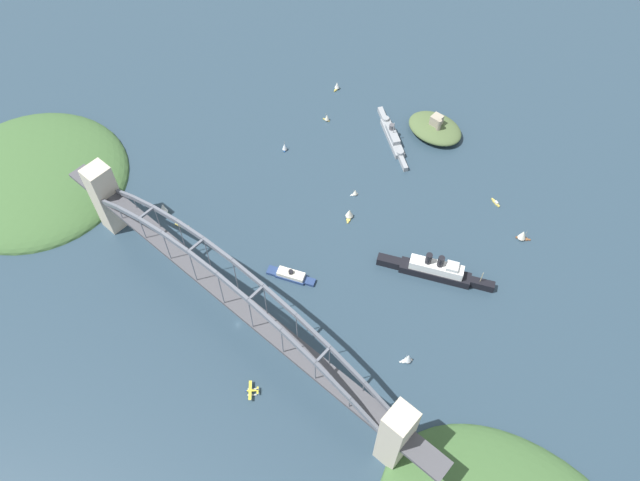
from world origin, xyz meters
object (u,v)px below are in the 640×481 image
object	(u,v)px
small_boat_6	(355,192)
small_boat_4	(163,208)
small_boat_1	(182,225)
harbor_arch_bridge	(232,299)
small_boat_9	(349,213)
ocean_liner	(435,270)
fort_island_mid_harbor	(435,128)
small_boat_3	(285,147)
small_boat_8	(408,358)
harbor_ferry_steamer	(291,275)
naval_cruiser	(392,136)
small_boat_2	(337,86)
small_boat_0	(496,203)
small_boat_5	(523,235)
seaplane_taxiing_near_bridge	(252,391)
small_boat_7	(327,117)

from	to	relation	value
small_boat_6	small_boat_4	bearing A→B (deg)	-131.67
small_boat_1	harbor_arch_bridge	bearing A→B (deg)	-18.50
harbor_arch_bridge	small_boat_9	distance (m)	116.58
small_boat_6	harbor_arch_bridge	bearing A→B (deg)	-84.85
ocean_liner	fort_island_mid_harbor	distance (m)	135.79
small_boat_1	small_boat_3	distance (m)	102.51
small_boat_6	small_boat_8	xyz separation A→B (m)	(108.40, -81.53, 1.60)
small_boat_4	small_boat_8	bearing A→B (deg)	6.35
harbor_arch_bridge	fort_island_mid_harbor	bearing A→B (deg)	91.34
harbor_ferry_steamer	small_boat_1	bearing A→B (deg)	-167.48
small_boat_4	small_boat_6	distance (m)	139.11
harbor_ferry_steamer	small_boat_8	size ratio (longest dim) A/B	3.50
naval_cruiser	small_boat_2	bearing A→B (deg)	166.77
ocean_liner	small_boat_1	bearing A→B (deg)	-152.15
harbor_arch_bridge	naval_cruiser	world-z (taller)	harbor_arch_bridge
ocean_liner	small_boat_0	xyz separation A→B (m)	(-1.97, 81.12, -5.43)
harbor_arch_bridge	ocean_liner	world-z (taller)	harbor_arch_bridge
ocean_liner	small_boat_9	size ratio (longest dim) A/B	7.81
small_boat_1	small_boat_5	size ratio (longest dim) A/B	1.02
fort_island_mid_harbor	seaplane_taxiing_near_bridge	distance (m)	254.08
small_boat_4	small_boat_7	bearing A→B (deg)	80.35
fort_island_mid_harbor	small_boat_8	bearing A→B (deg)	-59.55
small_boat_0	small_boat_5	world-z (taller)	small_boat_5
harbor_arch_bridge	seaplane_taxiing_near_bridge	world-z (taller)	harbor_arch_bridge
small_boat_3	small_boat_4	world-z (taller)	small_boat_4
fort_island_mid_harbor	small_boat_8	xyz separation A→B (m)	(101.73, -173.08, -0.85)
small_boat_3	small_boat_4	distance (m)	105.23
small_boat_3	small_boat_6	xyz separation A→B (m)	(70.15, 1.07, -0.82)
ocean_liner	small_boat_5	distance (m)	71.49
small_boat_5	naval_cruiser	bearing A→B (deg)	172.09
small_boat_1	small_boat_8	size ratio (longest dim) A/B	1.04
small_boat_7	small_boat_8	size ratio (longest dim) A/B	0.77
small_boat_8	harbor_ferry_steamer	bearing A→B (deg)	-178.47
harbor_arch_bridge	small_boat_1	world-z (taller)	harbor_arch_bridge
ocean_liner	small_boat_6	bearing A→B (deg)	166.87
seaplane_taxiing_near_bridge	small_boat_6	xyz separation A→B (m)	(-50.97, 158.62, 0.77)
small_boat_5	small_boat_7	distance (m)	180.13
ocean_liner	seaplane_taxiing_near_bridge	size ratio (longest dim) A/B	7.46
small_boat_9	small_boat_0	bearing A→B (deg)	47.98
naval_cruiser	small_boat_8	size ratio (longest dim) A/B	6.16
small_boat_6	small_boat_0	bearing A→B (deg)	36.65
harbor_ferry_steamer	small_boat_7	xyz separation A→B (m)	(-80.38, 129.73, 1.16)
fort_island_mid_harbor	small_boat_2	world-z (taller)	fort_island_mid_harbor
seaplane_taxiing_near_bridge	small_boat_2	xyz separation A→B (m)	(-136.76, 238.93, 1.65)
fort_island_mid_harbor	small_boat_5	world-z (taller)	fort_island_mid_harbor
harbor_ferry_steamer	small_boat_0	xyz separation A→B (m)	(69.20, 145.49, -1.47)
harbor_ferry_steamer	harbor_arch_bridge	bearing A→B (deg)	-91.69
small_boat_0	small_boat_2	size ratio (longest dim) A/B	1.12
small_boat_3	harbor_arch_bridge	bearing A→B (deg)	-57.96
small_boat_1	small_boat_8	distance (m)	183.74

